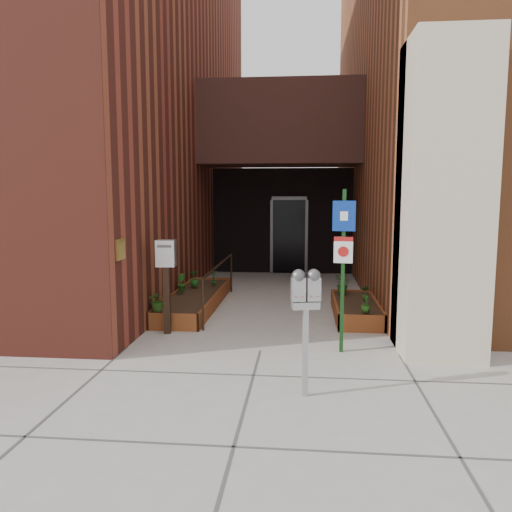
# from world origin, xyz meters

# --- Properties ---
(ground) EXTENTS (80.00, 80.00, 0.00)m
(ground) POSITION_xyz_m (0.00, 0.00, 0.00)
(ground) COLOR #9E9991
(ground) RESTS_ON ground
(architecture) EXTENTS (20.00, 14.60, 10.00)m
(architecture) POSITION_xyz_m (-0.18, 6.89, 4.98)
(architecture) COLOR maroon
(architecture) RESTS_ON ground
(planter_left) EXTENTS (0.90, 3.60, 0.30)m
(planter_left) POSITION_xyz_m (-1.55, 2.70, 0.13)
(planter_left) COLOR brown
(planter_left) RESTS_ON ground
(planter_right) EXTENTS (0.80, 2.20, 0.30)m
(planter_right) POSITION_xyz_m (1.60, 2.20, 0.13)
(planter_right) COLOR brown
(planter_right) RESTS_ON ground
(handrail) EXTENTS (0.04, 3.34, 0.90)m
(handrail) POSITION_xyz_m (-1.05, 2.65, 0.75)
(handrail) COLOR black
(handrail) RESTS_ON ground
(parking_meter) EXTENTS (0.34, 0.19, 1.46)m
(parking_meter) POSITION_xyz_m (0.65, -1.57, 1.13)
(parking_meter) COLOR #A4A4A6
(parking_meter) RESTS_ON ground
(sign_post) EXTENTS (0.32, 0.09, 2.35)m
(sign_post) POSITION_xyz_m (1.18, 0.07, 1.45)
(sign_post) COLOR #123313
(sign_post) RESTS_ON ground
(payment_dropbox) EXTENTS (0.32, 0.26, 1.55)m
(payment_dropbox) POSITION_xyz_m (-1.60, 0.78, 1.12)
(payment_dropbox) COLOR black
(payment_dropbox) RESTS_ON ground
(shrub_left_a) EXTENTS (0.45, 0.45, 0.37)m
(shrub_left_a) POSITION_xyz_m (-1.85, 1.10, 0.48)
(shrub_left_a) COLOR #2A5D1A
(shrub_left_a) RESTS_ON planter_left
(shrub_left_b) EXTENTS (0.28, 0.28, 0.37)m
(shrub_left_b) POSITION_xyz_m (-1.85, 2.72, 0.49)
(shrub_left_b) COLOR #205A19
(shrub_left_b) RESTS_ON planter_left
(shrub_left_c) EXTENTS (0.28, 0.28, 0.35)m
(shrub_left_c) POSITION_xyz_m (-1.72, 3.34, 0.48)
(shrub_left_c) COLOR #1C5919
(shrub_left_c) RESTS_ON planter_left
(shrub_left_d) EXTENTS (0.20, 0.20, 0.33)m
(shrub_left_d) POSITION_xyz_m (-1.32, 3.55, 0.46)
(shrub_left_d) COLOR #17511A
(shrub_left_d) RESTS_ON planter_left
(shrub_right_a) EXTENTS (0.22, 0.22, 0.30)m
(shrub_right_a) POSITION_xyz_m (1.67, 1.30, 0.45)
(shrub_right_a) COLOR #265919
(shrub_right_a) RESTS_ON planter_right
(shrub_right_b) EXTENTS (0.17, 0.17, 0.30)m
(shrub_right_b) POSITION_xyz_m (1.77, 2.19, 0.45)
(shrub_right_b) COLOR #1B4E16
(shrub_right_b) RESTS_ON planter_right
(shrub_right_c) EXTENTS (0.33, 0.33, 0.37)m
(shrub_right_c) POSITION_xyz_m (1.41, 2.91, 0.48)
(shrub_right_c) COLOR #215017
(shrub_right_c) RESTS_ON planter_right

